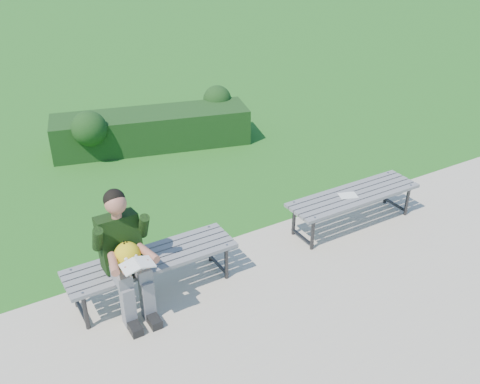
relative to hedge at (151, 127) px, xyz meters
The scene contains 7 objects.
ground 3.21m from the hedge, 92.10° to the right, with size 80.00×80.00×0.00m.
walkway 4.95m from the hedge, 91.36° to the right, with size 30.00×3.50×0.02m.
hedge is the anchor object (origin of this frame).
bench_left 3.95m from the hedge, 112.20° to the right, with size 1.80×0.50×0.46m.
bench_right 3.89m from the hedge, 71.58° to the right, with size 1.80×0.50×0.46m.
seated_boy 4.17m from the hedge, 115.52° to the right, with size 0.56×0.76×1.31m.
paper_sheet 3.86m from the hedge, 72.99° to the right, with size 0.26×0.22×0.01m.
Camera 1 is at (-2.89, -4.82, 3.73)m, focal length 40.00 mm.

